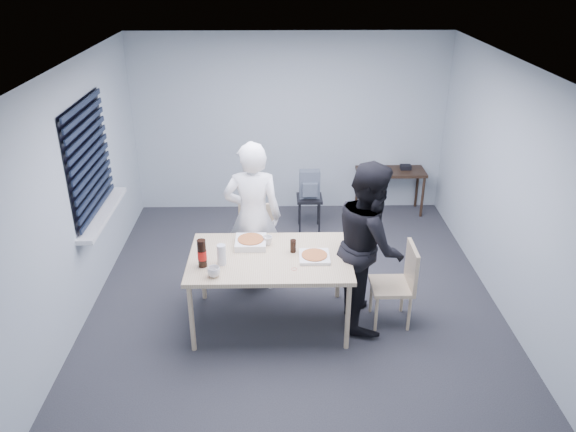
{
  "coord_description": "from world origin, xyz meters",
  "views": [
    {
      "loc": [
        -0.18,
        -5.38,
        3.6
      ],
      "look_at": [
        -0.07,
        0.1,
        0.98
      ],
      "focal_mm": 35.0,
      "sensor_mm": 36.0,
      "label": 1
    }
  ],
  "objects_px": {
    "person_black": "(369,245)",
    "mug_b": "(268,240)",
    "stool": "(309,204)",
    "chair_right": "(400,279)",
    "dining_table": "(270,261)",
    "soda_bottle": "(202,254)",
    "person_white": "(253,217)",
    "chair_far": "(257,236)",
    "side_table": "(391,175)",
    "backpack": "(310,185)",
    "mug_a": "(214,272)"
  },
  "relations": [
    {
      "from": "chair_right",
      "to": "mug_b",
      "type": "height_order",
      "value": "chair_right"
    },
    {
      "from": "chair_right",
      "to": "side_table",
      "type": "height_order",
      "value": "chair_right"
    },
    {
      "from": "dining_table",
      "to": "soda_bottle",
      "type": "distance_m",
      "value": 0.7
    },
    {
      "from": "chair_right",
      "to": "mug_a",
      "type": "relative_size",
      "value": 7.24
    },
    {
      "from": "backpack",
      "to": "soda_bottle",
      "type": "relative_size",
      "value": 1.36
    },
    {
      "from": "stool",
      "to": "mug_b",
      "type": "distance_m",
      "value": 2.06
    },
    {
      "from": "dining_table",
      "to": "stool",
      "type": "distance_m",
      "value": 2.27
    },
    {
      "from": "person_black",
      "to": "chair_far",
      "type": "bearing_deg",
      "value": 52.17
    },
    {
      "from": "backpack",
      "to": "chair_right",
      "type": "bearing_deg",
      "value": -47.2
    },
    {
      "from": "chair_far",
      "to": "chair_right",
      "type": "height_order",
      "value": "same"
    },
    {
      "from": "person_white",
      "to": "person_black",
      "type": "relative_size",
      "value": 1.0
    },
    {
      "from": "mug_b",
      "to": "chair_right",
      "type": "bearing_deg",
      "value": -10.94
    },
    {
      "from": "chair_right",
      "to": "person_white",
      "type": "relative_size",
      "value": 0.5
    },
    {
      "from": "dining_table",
      "to": "side_table",
      "type": "distance_m",
      "value": 3.25
    },
    {
      "from": "stool",
      "to": "backpack",
      "type": "relative_size",
      "value": 1.25
    },
    {
      "from": "chair_far",
      "to": "side_table",
      "type": "xyz_separation_m",
      "value": [
        1.92,
        1.76,
        0.07
      ]
    },
    {
      "from": "dining_table",
      "to": "chair_far",
      "type": "distance_m",
      "value": 1.01
    },
    {
      "from": "person_black",
      "to": "mug_b",
      "type": "height_order",
      "value": "person_black"
    },
    {
      "from": "person_black",
      "to": "side_table",
      "type": "bearing_deg",
      "value": -15.4
    },
    {
      "from": "soda_bottle",
      "to": "mug_a",
      "type": "bearing_deg",
      "value": -56.14
    },
    {
      "from": "dining_table",
      "to": "mug_b",
      "type": "xyz_separation_m",
      "value": [
        -0.02,
        0.25,
        0.11
      ]
    },
    {
      "from": "person_white",
      "to": "side_table",
      "type": "xyz_separation_m",
      "value": [
        1.94,
        2.01,
        -0.3
      ]
    },
    {
      "from": "chair_right",
      "to": "soda_bottle",
      "type": "xyz_separation_m",
      "value": [
        -1.99,
        -0.17,
        0.42
      ]
    },
    {
      "from": "person_black",
      "to": "stool",
      "type": "relative_size",
      "value": 3.64
    },
    {
      "from": "backpack",
      "to": "chair_far",
      "type": "bearing_deg",
      "value": -97.83
    },
    {
      "from": "soda_bottle",
      "to": "stool",
      "type": "bearing_deg",
      "value": 63.58
    },
    {
      "from": "chair_far",
      "to": "person_black",
      "type": "bearing_deg",
      "value": -37.83
    },
    {
      "from": "stool",
      "to": "mug_a",
      "type": "xyz_separation_m",
      "value": [
        -1.05,
        -2.55,
        0.47
      ]
    },
    {
      "from": "person_white",
      "to": "backpack",
      "type": "xyz_separation_m",
      "value": [
        0.72,
        1.45,
        -0.21
      ]
    },
    {
      "from": "stool",
      "to": "soda_bottle",
      "type": "distance_m",
      "value": 2.7
    },
    {
      "from": "chair_right",
      "to": "person_white",
      "type": "height_order",
      "value": "person_white"
    },
    {
      "from": "chair_far",
      "to": "soda_bottle",
      "type": "xyz_separation_m",
      "value": [
        -0.48,
        -1.15,
        0.42
      ]
    },
    {
      "from": "chair_right",
      "to": "person_black",
      "type": "distance_m",
      "value": 0.51
    },
    {
      "from": "person_white",
      "to": "mug_a",
      "type": "relative_size",
      "value": 14.39
    },
    {
      "from": "stool",
      "to": "mug_b",
      "type": "height_order",
      "value": "mug_b"
    },
    {
      "from": "side_table",
      "to": "mug_b",
      "type": "height_order",
      "value": "mug_b"
    },
    {
      "from": "dining_table",
      "to": "person_white",
      "type": "bearing_deg",
      "value": 105.07
    },
    {
      "from": "soda_bottle",
      "to": "side_table",
      "type": "bearing_deg",
      "value": 50.55
    },
    {
      "from": "person_white",
      "to": "soda_bottle",
      "type": "relative_size",
      "value": 6.19
    },
    {
      "from": "chair_right",
      "to": "stool",
      "type": "height_order",
      "value": "chair_right"
    },
    {
      "from": "chair_far",
      "to": "soda_bottle",
      "type": "height_order",
      "value": "soda_bottle"
    },
    {
      "from": "stool",
      "to": "mug_b",
      "type": "relative_size",
      "value": 4.86
    },
    {
      "from": "person_black",
      "to": "mug_b",
      "type": "distance_m",
      "value": 1.05
    },
    {
      "from": "mug_b",
      "to": "soda_bottle",
      "type": "height_order",
      "value": "soda_bottle"
    },
    {
      "from": "person_white",
      "to": "stool",
      "type": "height_order",
      "value": "person_white"
    },
    {
      "from": "chair_right",
      "to": "chair_far",
      "type": "bearing_deg",
      "value": 146.92
    },
    {
      "from": "side_table",
      "to": "mug_b",
      "type": "bearing_deg",
      "value": -125.49
    },
    {
      "from": "backpack",
      "to": "soda_bottle",
      "type": "xyz_separation_m",
      "value": [
        -1.17,
        -2.35,
        0.26
      ]
    },
    {
      "from": "chair_far",
      "to": "chair_right",
      "type": "relative_size",
      "value": 1.0
    },
    {
      "from": "person_black",
      "to": "side_table",
      "type": "height_order",
      "value": "person_black"
    }
  ]
}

